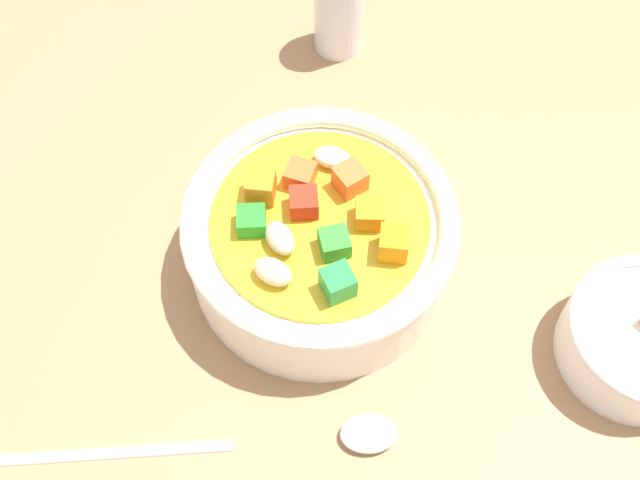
# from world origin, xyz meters

# --- Properties ---
(ground_plane) EXTENTS (1.40, 1.40, 0.02)m
(ground_plane) POSITION_xyz_m (0.00, 0.00, -0.01)
(ground_plane) COLOR #9E754F
(soup_bowl_main) EXTENTS (0.16, 0.16, 0.07)m
(soup_bowl_main) POSITION_xyz_m (0.00, 0.00, 0.03)
(soup_bowl_main) COLOR white
(soup_bowl_main) RESTS_ON ground_plane
(spoon) EXTENTS (0.23, 0.09, 0.01)m
(spoon) POSITION_xyz_m (0.09, 0.09, 0.00)
(spoon) COLOR silver
(spoon) RESTS_ON ground_plane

